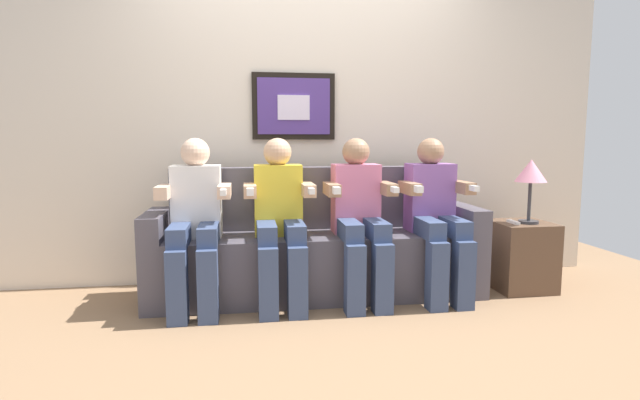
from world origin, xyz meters
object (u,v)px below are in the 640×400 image
object	(u,v)px
person_left_center	(279,215)
person_rightmost	(436,211)
table_lamp	(531,174)
spare_remote_on_table	(513,222)
couch	(316,251)
person_leftmost	(195,217)
person_right_center	(359,213)
side_table_right	(521,256)

from	to	relation	value
person_left_center	person_rightmost	xyz separation A→B (m)	(1.08, 0.00, 0.00)
table_lamp	person_rightmost	bearing A→B (deg)	-178.79
person_rightmost	spare_remote_on_table	size ratio (longest dim) A/B	8.54
couch	person_left_center	distance (m)	0.43
person_left_center	table_lamp	distance (m)	1.81
person_leftmost	spare_remote_on_table	size ratio (longest dim) A/B	8.54
person_leftmost	person_right_center	bearing A→B (deg)	-0.02
person_left_center	spare_remote_on_table	xyz separation A→B (m)	(1.68, 0.02, -0.10)
person_left_center	spare_remote_on_table	size ratio (longest dim) A/B	8.54
person_right_center	side_table_right	distance (m)	1.29
person_rightmost	spare_remote_on_table	xyz separation A→B (m)	(0.60, 0.02, -0.10)
couch	spare_remote_on_table	world-z (taller)	couch
person_rightmost	side_table_right	xyz separation A→B (m)	(0.69, 0.06, -0.36)
side_table_right	table_lamp	size ratio (longest dim) A/B	1.09
side_table_right	table_lamp	distance (m)	0.61
person_leftmost	person_rightmost	xyz separation A→B (m)	(1.63, -0.00, 0.00)
person_leftmost	spare_remote_on_table	distance (m)	2.23
side_table_right	spare_remote_on_table	xyz separation A→B (m)	(-0.10, -0.04, 0.26)
person_rightmost	side_table_right	bearing A→B (deg)	5.06
person_leftmost	spare_remote_on_table	world-z (taller)	person_leftmost
couch	person_rightmost	size ratio (longest dim) A/B	2.09
couch	table_lamp	xyz separation A→B (m)	(1.53, -0.15, 0.55)
person_right_center	person_leftmost	bearing A→B (deg)	179.98
person_left_center	side_table_right	bearing A→B (deg)	1.98
person_left_center	side_table_right	distance (m)	1.82
person_leftmost	table_lamp	distance (m)	2.35
side_table_right	person_leftmost	bearing A→B (deg)	-178.49
person_left_center	table_lamp	world-z (taller)	person_left_center
person_right_center	table_lamp	bearing A→B (deg)	0.69
person_leftmost	person_left_center	world-z (taller)	same
couch	person_left_center	bearing A→B (deg)	-148.13
person_leftmost	person_left_center	size ratio (longest dim) A/B	1.00
person_left_center	spare_remote_on_table	distance (m)	1.69
person_rightmost	spare_remote_on_table	distance (m)	0.61
person_left_center	side_table_right	size ratio (longest dim) A/B	2.22
couch	person_rightmost	bearing A→B (deg)	-11.71
side_table_right	couch	bearing A→B (deg)	175.94
person_right_center	table_lamp	distance (m)	1.28
person_leftmost	person_left_center	distance (m)	0.54
couch	side_table_right	distance (m)	1.51
person_left_center	spare_remote_on_table	world-z (taller)	person_left_center
person_right_center	side_table_right	world-z (taller)	person_right_center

